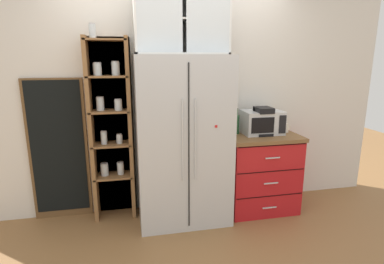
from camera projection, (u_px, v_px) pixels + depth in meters
name	position (u px, v px, depth m)	size (l,w,h in m)	color
ground_plane	(184.00, 218.00, 3.43)	(10.69, 10.69, 0.00)	olive
wall_back_cream	(177.00, 99.00, 3.52)	(4.99, 0.10, 2.55)	silver
refrigerator	(183.00, 141.00, 3.26)	(0.95, 0.66, 1.76)	silver
pantry_shelf_column	(111.00, 126.00, 3.32)	(0.48, 0.28, 2.06)	brown
counter_cabinet	(260.00, 172.00, 3.57)	(0.81, 0.60, 0.89)	red
microwave	(262.00, 122.00, 3.49)	(0.44, 0.33, 0.26)	silver
coffee_maker	(262.00, 121.00, 3.44)	(0.17, 0.20, 0.31)	black
mug_cream	(285.00, 128.00, 3.57)	(0.12, 0.09, 0.10)	silver
bottle_green	(236.00, 122.00, 3.48)	(0.07, 0.07, 0.29)	#285B33
bottle_cobalt	(261.00, 123.00, 3.47)	(0.07, 0.07, 0.28)	navy
upper_cabinet	(181.00, 20.00, 3.02)	(0.91, 0.32, 0.65)	silver
chalkboard_menu	(59.00, 150.00, 3.30)	(0.60, 0.04, 1.53)	brown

